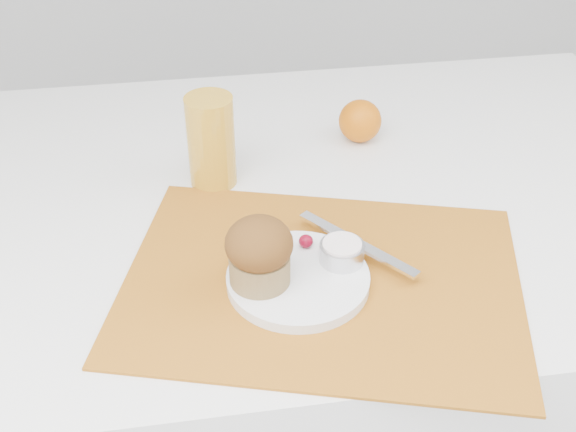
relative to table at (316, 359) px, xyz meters
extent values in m
cube|color=white|center=(0.00, 0.00, 0.00)|extent=(1.20, 0.80, 0.75)
cube|color=#A86017|center=(-0.04, -0.21, 0.38)|extent=(0.57, 0.48, 0.00)
cylinder|color=white|center=(-0.07, -0.22, 0.39)|extent=(0.20, 0.20, 0.01)
cylinder|color=silver|center=(-0.01, -0.20, 0.41)|extent=(0.06, 0.06, 0.02)
cylinder|color=white|center=(-0.01, -0.20, 0.42)|extent=(0.06, 0.06, 0.01)
ellipsoid|color=#510210|center=(-0.05, -0.16, 0.40)|extent=(0.02, 0.02, 0.02)
ellipsoid|color=#53020A|center=(-0.02, -0.18, 0.40)|extent=(0.02, 0.02, 0.02)
cube|color=white|center=(0.01, -0.17, 0.40)|extent=(0.13, 0.16, 0.00)
sphere|color=#D56507|center=(0.09, 0.13, 0.41)|extent=(0.07, 0.07, 0.07)
cylinder|color=gold|center=(-0.16, 0.04, 0.44)|extent=(0.08, 0.08, 0.14)
cylinder|color=olive|center=(-0.12, -0.22, 0.41)|extent=(0.09, 0.09, 0.04)
ellipsoid|color=#391E0A|center=(-0.12, -0.22, 0.45)|extent=(0.08, 0.08, 0.06)
camera|label=1|loc=(-0.19, -0.88, 0.98)|focal=45.00mm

